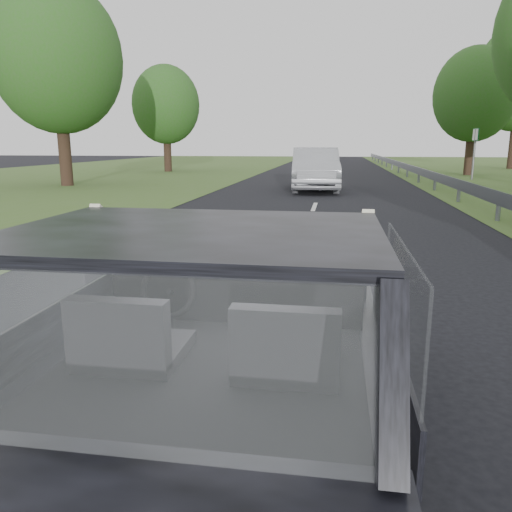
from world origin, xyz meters
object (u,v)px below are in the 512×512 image
(subject_car, at_px, (219,345))
(other_car, at_px, (315,169))
(cat, at_px, (271,259))
(highway_sign, at_px, (474,154))

(subject_car, relative_size, other_car, 0.80)
(cat, relative_size, other_car, 0.11)
(subject_car, relative_size, cat, 7.26)
(subject_car, distance_m, cat, 0.73)
(subject_car, distance_m, other_car, 17.56)
(subject_car, bearing_deg, highway_sign, 73.18)
(other_car, xyz_separation_m, highway_sign, (7.66, 7.00, 0.45))
(cat, bearing_deg, other_car, 95.13)
(highway_sign, bearing_deg, other_car, -137.83)
(other_car, distance_m, highway_sign, 10.38)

